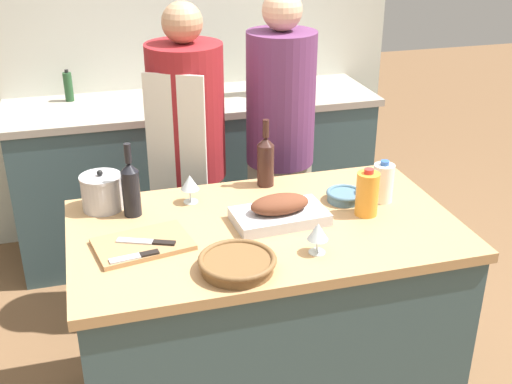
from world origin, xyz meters
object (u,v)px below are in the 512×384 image
(wicker_basket, at_px, (237,263))
(person_cook_guest, at_px, (280,139))
(wine_bottle_dark, at_px, (131,187))
(wine_glass_left, at_px, (190,183))
(wine_glass_right, at_px, (318,232))
(person_cook_aproned, at_px, (188,154))
(condiment_bottle_tall, at_px, (208,76))
(wine_bottle_green, at_px, (266,160))
(stock_pot, at_px, (102,192))
(mixing_bowl, at_px, (344,195))
(condiment_bottle_extra, at_px, (209,89))
(condiment_bottle_short, at_px, (68,87))
(knife_paring, at_px, (136,256))
(cutting_board, at_px, (143,244))
(knife_chef, at_px, (148,242))
(milk_jug, at_px, (383,183))
(juice_jug, at_px, (367,194))
(stand_mixer, at_px, (268,70))
(roasting_pan, at_px, (280,212))

(wicker_basket, bearing_deg, person_cook_guest, 65.67)
(wine_bottle_dark, height_order, wine_glass_left, wine_bottle_dark)
(wine_glass_right, relative_size, person_cook_aproned, 0.07)
(wicker_basket, distance_m, condiment_bottle_tall, 1.94)
(wine_bottle_green, distance_m, person_cook_aproned, 0.53)
(wine_glass_right, bearing_deg, stock_pot, 141.56)
(mixing_bowl, distance_m, person_cook_aproned, 0.86)
(wine_glass_left, bearing_deg, condiment_bottle_extra, 74.29)
(condiment_bottle_short, bearing_deg, knife_paring, -84.03)
(wine_glass_left, distance_m, person_cook_aproned, 0.54)
(wine_bottle_dark, relative_size, person_cook_guest, 0.18)
(cutting_board, xyz_separation_m, condiment_bottle_short, (-0.22, 1.68, 0.13))
(wicker_basket, height_order, knife_chef, wicker_basket)
(wine_glass_left, distance_m, condiment_bottle_tall, 1.41)
(mixing_bowl, height_order, condiment_bottle_short, condiment_bottle_short)
(milk_jug, relative_size, wine_bottle_dark, 0.59)
(juice_jug, height_order, stand_mixer, stand_mixer)
(roasting_pan, bearing_deg, condiment_bottle_extra, 89.43)
(wine_glass_left, height_order, stand_mixer, stand_mixer)
(roasting_pan, relative_size, cutting_board, 1.00)
(knife_chef, bearing_deg, condiment_bottle_tall, 71.33)
(stock_pot, bearing_deg, milk_jug, -12.05)
(juice_jug, xyz_separation_m, wine_glass_left, (-0.64, 0.29, -0.00))
(mixing_bowl, relative_size, knife_paring, 0.87)
(milk_jug, distance_m, condiment_bottle_short, 1.98)
(wicker_basket, bearing_deg, condiment_bottle_extra, 81.30)
(wine_bottle_green, xyz_separation_m, wine_glass_right, (0.01, -0.60, -0.04))
(cutting_board, distance_m, wine_bottle_dark, 0.28)
(condiment_bottle_short, bearing_deg, wine_glass_right, -67.03)
(stock_pot, bearing_deg, knife_paring, -79.35)
(wine_bottle_green, bearing_deg, stand_mixer, 72.94)
(stock_pot, bearing_deg, wine_bottle_dark, -38.51)
(juice_jug, height_order, person_cook_guest, person_cook_guest)
(wine_glass_left, bearing_deg, juice_jug, -24.15)
(wine_bottle_dark, bearing_deg, juice_jug, -15.32)
(roasting_pan, bearing_deg, wine_bottle_green, 82.62)
(stand_mixer, bearing_deg, condiment_bottle_extra, -165.24)
(knife_paring, relative_size, condiment_bottle_tall, 0.86)
(cutting_board, bearing_deg, wicker_basket, -40.62)
(knife_paring, bearing_deg, knife_chef, 59.65)
(knife_chef, bearing_deg, roasting_pan, 6.59)
(mixing_bowl, height_order, milk_jug, milk_jug)
(cutting_board, height_order, condiment_bottle_extra, condiment_bottle_extra)
(knife_chef, bearing_deg, knife_paring, -120.35)
(condiment_bottle_tall, bearing_deg, stock_pot, -117.99)
(cutting_board, bearing_deg, wine_glass_left, 53.35)
(wine_bottle_green, xyz_separation_m, person_cook_aproned, (-0.26, 0.45, -0.12))
(knife_paring, bearing_deg, person_cook_guest, 49.41)
(mixing_bowl, bearing_deg, knife_chef, -168.85)
(wine_glass_left, height_order, person_cook_guest, person_cook_guest)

